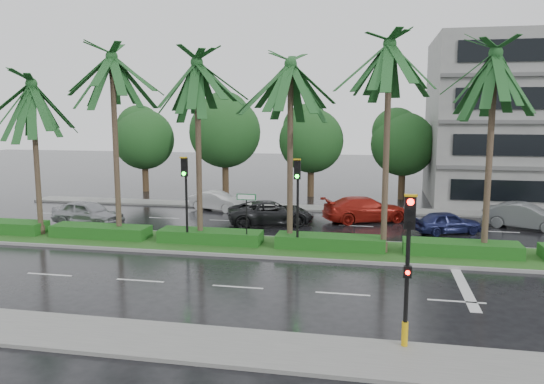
% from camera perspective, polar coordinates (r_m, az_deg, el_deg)
% --- Properties ---
extents(ground, '(120.00, 120.00, 0.00)m').
position_cam_1_polar(ground, '(25.27, -0.79, -6.60)').
color(ground, black).
rests_on(ground, ground).
extents(near_sidewalk, '(40.00, 2.40, 0.12)m').
position_cam_1_polar(near_sidewalk, '(15.98, -8.72, -15.77)').
color(near_sidewalk, slate).
rests_on(near_sidewalk, ground).
extents(far_sidewalk, '(40.00, 2.00, 0.12)m').
position_cam_1_polar(far_sidewalk, '(36.80, 3.11, -1.69)').
color(far_sidewalk, slate).
rests_on(far_sidewalk, ground).
extents(median, '(36.00, 4.00, 0.15)m').
position_cam_1_polar(median, '(26.20, -0.33, -5.88)').
color(median, gray).
rests_on(median, ground).
extents(hedge, '(35.20, 1.40, 0.60)m').
position_cam_1_polar(hedge, '(26.11, -0.33, -5.09)').
color(hedge, '#144615').
rests_on(hedge, median).
extents(lane_markings, '(34.00, 13.06, 0.01)m').
position_cam_1_polar(lane_markings, '(24.43, 6.04, -7.18)').
color(lane_markings, silver).
rests_on(lane_markings, ground).
extents(palm_row, '(26.30, 4.20, 10.27)m').
position_cam_1_polar(palm_row, '(25.72, -3.12, 12.39)').
color(palm_row, '#3A2C21').
rests_on(palm_row, median).
extents(signal_near, '(0.34, 0.45, 4.36)m').
position_cam_1_polar(signal_near, '(15.06, 14.39, -7.56)').
color(signal_near, black).
rests_on(signal_near, near_sidewalk).
extents(signal_median_left, '(0.34, 0.42, 4.36)m').
position_cam_1_polar(signal_median_left, '(26.06, -9.30, 0.48)').
color(signal_median_left, black).
rests_on(signal_median_left, median).
extents(signal_median_right, '(0.34, 0.42, 4.36)m').
position_cam_1_polar(signal_median_right, '(24.68, 2.75, 0.13)').
color(signal_median_right, black).
rests_on(signal_median_right, median).
extents(street_sign, '(0.95, 0.09, 2.60)m').
position_cam_1_polar(street_sign, '(25.48, -2.77, -1.59)').
color(street_sign, black).
rests_on(street_sign, median).
extents(bg_trees, '(32.81, 5.74, 8.29)m').
position_cam_1_polar(bg_trees, '(41.98, 2.41, 6.07)').
color(bg_trees, '#3D2C1C').
rests_on(bg_trees, ground).
extents(car_silver, '(2.51, 4.62, 1.49)m').
position_cam_1_polar(car_silver, '(33.00, -19.18, -2.15)').
color(car_silver, '#98999F').
rests_on(car_silver, ground).
extents(car_white, '(2.46, 4.12, 1.28)m').
position_cam_1_polar(car_white, '(36.20, -5.94, -0.97)').
color(car_white, silver).
rests_on(car_white, ground).
extents(car_darkgrey, '(3.94, 5.60, 1.42)m').
position_cam_1_polar(car_darkgrey, '(31.48, -0.12, -2.24)').
color(car_darkgrey, black).
rests_on(car_darkgrey, ground).
extents(car_red, '(4.08, 5.66, 1.52)m').
position_cam_1_polar(car_red, '(32.81, 10.03, -1.83)').
color(car_red, maroon).
rests_on(car_red, ground).
extents(car_blue, '(2.72, 3.91, 1.24)m').
position_cam_1_polar(car_blue, '(30.75, 18.34, -3.11)').
color(car_blue, '#181E49').
rests_on(car_blue, ground).
extents(car_grey, '(3.25, 4.70, 1.47)m').
position_cam_1_polar(car_grey, '(33.55, 25.58, -2.37)').
color(car_grey, slate).
rests_on(car_grey, ground).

